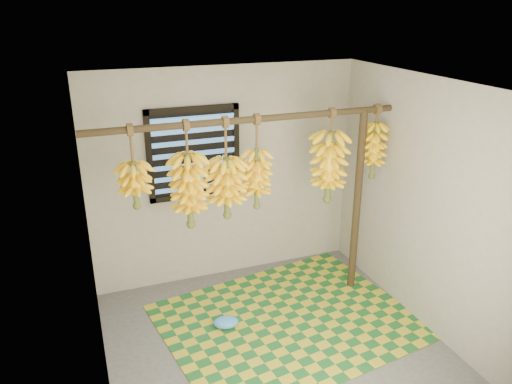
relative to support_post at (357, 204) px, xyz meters
name	(u,v)px	position (x,y,z in m)	size (l,w,h in m)	color
floor	(277,348)	(-1.20, -0.70, -1.00)	(3.00, 3.00, 0.01)	#4C4C4C
ceiling	(282,86)	(-1.20, -0.70, 1.40)	(3.00, 3.00, 0.01)	silver
wall_back	(226,176)	(-1.20, 0.80, 0.20)	(3.00, 0.01, 2.40)	gray
wall_left	(93,261)	(-2.71, -0.70, 0.20)	(0.01, 3.00, 2.40)	gray
wall_right	(426,206)	(0.30, -0.70, 0.20)	(0.01, 3.00, 2.40)	gray
window	(194,153)	(-1.55, 0.78, 0.50)	(1.00, 0.04, 1.00)	black
hanging_pole	(250,120)	(-1.20, 0.00, 1.00)	(0.06, 0.06, 3.00)	#3B2C19
support_post	(357,204)	(0.00, 0.00, 0.00)	(0.08, 0.08, 2.00)	#3B2C19
woven_mat	(289,320)	(-0.93, -0.36, -0.99)	(2.41, 1.93, 0.01)	#1A5A25
plastic_bag	(226,322)	(-1.55, -0.25, -0.94)	(0.25, 0.18, 0.10)	#3E8DE7
banana_bunch_a	(135,185)	(-2.27, 0.00, 0.51)	(0.30, 0.30, 0.76)	brown
banana_bunch_b	(189,191)	(-1.80, 0.00, 0.39)	(0.33, 0.33, 1.02)	brown
banana_bunch_c	(227,188)	(-1.44, 0.00, 0.37)	(0.36, 0.36, 0.98)	brown
banana_bunch_d	(257,179)	(-1.14, 0.00, 0.42)	(0.30, 0.30, 0.93)	brown
banana_bunch_e	(329,167)	(-0.36, 0.00, 0.45)	(0.35, 0.35, 0.97)	brown
banana_bunch_f	(374,150)	(0.15, 0.00, 0.57)	(0.25, 0.25, 0.78)	brown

